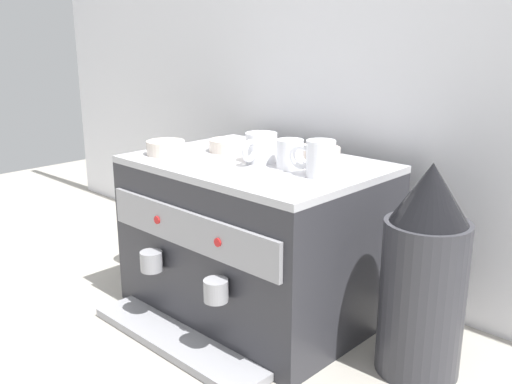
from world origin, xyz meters
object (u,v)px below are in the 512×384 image
ceramic_cup_0 (319,158)px  ceramic_bowl_1 (318,154)px  espresso_machine (255,238)px  ceramic_bowl_2 (230,146)px  milk_pitcher (139,241)px  ceramic_cup_2 (291,154)px  ceramic_bowl_0 (166,148)px  coffee_grinder (424,276)px  ceramic_cup_1 (260,148)px

ceramic_cup_0 → ceramic_bowl_1: ceramic_cup_0 is taller
espresso_machine → ceramic_bowl_2: bearing=163.9°
ceramic_bowl_1 → milk_pitcher: (-0.59, -0.16, -0.35)m
ceramic_cup_2 → ceramic_bowl_0: bearing=-161.8°
ceramic_cup_2 → ceramic_bowl_0: ceramic_cup_2 is taller
espresso_machine → ceramic_bowl_1: bearing=46.5°
ceramic_bowl_1 → coffee_grinder: 0.41m
ceramic_bowl_2 → milk_pitcher: (-0.34, -0.08, -0.35)m
ceramic_bowl_0 → ceramic_bowl_1: ceramic_bowl_0 is taller
ceramic_cup_0 → coffee_grinder: size_ratio=0.23×
ceramic_bowl_0 → milk_pitcher: 0.44m
ceramic_cup_2 → ceramic_bowl_1: 0.11m
milk_pitcher → ceramic_cup_0: bearing=2.2°
ceramic_bowl_0 → coffee_grinder: bearing=12.2°
ceramic_cup_1 → milk_pitcher: ceramic_cup_1 is taller
espresso_machine → ceramic_cup_1: ceramic_cup_1 is taller
espresso_machine → ceramic_cup_1: bearing=-0.1°
coffee_grinder → milk_pitcher: bearing=-175.1°
ceramic_cup_0 → ceramic_cup_1: size_ratio=0.91×
coffee_grinder → ceramic_bowl_2: bearing=-179.8°
espresso_machine → ceramic_bowl_1: ceramic_bowl_1 is taller
ceramic_cup_0 → ceramic_bowl_2: size_ratio=0.98×
espresso_machine → milk_pitcher: espresso_machine is taller
ceramic_cup_1 → ceramic_bowl_1: 0.15m
ceramic_cup_1 → coffee_grinder: (0.44, 0.04, -0.22)m
coffee_grinder → ceramic_cup_2: bearing=-174.1°
ceramic_cup_2 → ceramic_bowl_2: 0.25m
ceramic_cup_1 → ceramic_bowl_1: ceramic_cup_1 is taller
ceramic_bowl_1 → coffee_grinder: coffee_grinder is taller
espresso_machine → ceramic_cup_2: 0.27m
ceramic_bowl_1 → milk_pitcher: bearing=-165.1°
ceramic_bowl_1 → milk_pitcher: size_ratio=0.73×
espresso_machine → ceramic_cup_2: ceramic_cup_2 is taller
ceramic_cup_0 → coffee_grinder: (0.25, 0.05, -0.23)m
ceramic_cup_0 → ceramic_bowl_1: (-0.10, 0.13, -0.03)m
ceramic_bowl_2 → coffee_grinder: (0.60, 0.00, -0.20)m
espresso_machine → milk_pitcher: size_ratio=4.01×
ceramic_bowl_0 → milk_pitcher: bearing=165.0°
ceramic_cup_2 → coffee_grinder: 0.41m
ceramic_bowl_1 → milk_pitcher: 0.70m
ceramic_cup_0 → ceramic_cup_1: bearing=176.1°
espresso_machine → ceramic_bowl_2: ceramic_bowl_2 is taller
espresso_machine → ceramic_bowl_2: (-0.13, 0.04, 0.22)m
coffee_grinder → ceramic_bowl_1: bearing=167.9°
ceramic_cup_1 → ceramic_cup_2: bearing=2.7°
ceramic_cup_0 → ceramic_cup_1: 0.20m
ceramic_cup_1 → ceramic_bowl_0: 0.27m
ceramic_cup_1 → ceramic_bowl_0: ceramic_cup_1 is taller
ceramic_cup_2 → ceramic_cup_1: bearing=-177.3°
ceramic_cup_1 → ceramic_bowl_0: bearing=-156.2°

